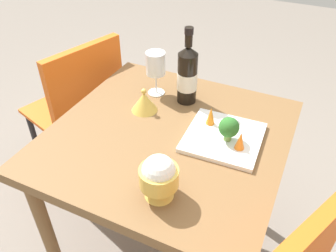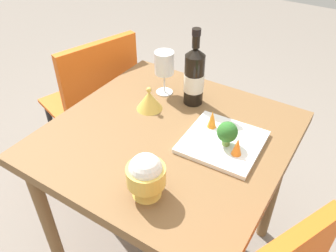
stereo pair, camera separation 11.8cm
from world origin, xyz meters
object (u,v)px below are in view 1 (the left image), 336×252
at_px(wine_bottle, 187,75).
at_px(wine_glass, 156,65).
at_px(rice_bowl_lid, 144,102).
at_px(carrot_garnish_left, 240,141).
at_px(carrot_garnish_right, 211,116).
at_px(broccoli_floret, 229,128).
at_px(rice_bowl, 159,177).
at_px(serving_plate, 223,137).
at_px(chair_near_window, 81,103).

xyz_separation_m(wine_bottle, wine_glass, (0.13, 0.00, 0.01)).
distance_m(rice_bowl_lid, carrot_garnish_left, 0.40).
bearing_deg(carrot_garnish_right, broccoli_floret, 144.12).
bearing_deg(rice_bowl, broccoli_floret, -109.27).
xyz_separation_m(serving_plate, carrot_garnish_right, (0.07, -0.04, 0.04)).
bearing_deg(chair_near_window, rice_bowl_lid, -92.87).
bearing_deg(carrot_garnish_left, wine_glass, -26.98).
height_order(broccoli_floret, carrot_garnish_right, broccoli_floret).
distance_m(wine_glass, broccoli_floret, 0.41).
xyz_separation_m(chair_near_window, serving_plate, (-0.78, 0.21, 0.21)).
relative_size(rice_bowl, carrot_garnish_right, 2.16).
distance_m(wine_bottle, rice_bowl_lid, 0.19).
xyz_separation_m(chair_near_window, carrot_garnish_right, (-0.72, 0.16, 0.25)).
height_order(wine_bottle, rice_bowl_lid, wine_bottle).
distance_m(wine_bottle, carrot_garnish_left, 0.35).
relative_size(wine_bottle, rice_bowl, 2.12).
distance_m(chair_near_window, broccoli_floret, 0.87).
bearing_deg(rice_bowl_lid, carrot_garnish_left, 168.54).
bearing_deg(broccoli_floret, rice_bowl_lid, -8.91).
xyz_separation_m(wine_bottle, rice_bowl_lid, (0.12, 0.13, -0.08)).
distance_m(chair_near_window, serving_plate, 0.84).
bearing_deg(carrot_garnish_right, wine_bottle, -40.66).
xyz_separation_m(rice_bowl, serving_plate, (-0.09, -0.31, -0.07)).
bearing_deg(wine_bottle, serving_plate, 141.11).
height_order(wine_bottle, carrot_garnish_right, wine_bottle).
bearing_deg(carrot_garnish_left, carrot_garnish_right, -33.18).
bearing_deg(broccoli_floret, carrot_garnish_right, -35.88).
bearing_deg(serving_plate, rice_bowl_lid, -6.86).
bearing_deg(rice_bowl_lid, serving_plate, 173.14).
relative_size(wine_glass, rice_bowl, 1.26).
bearing_deg(wine_glass, rice_bowl_lid, 96.58).
relative_size(wine_glass, carrot_garnish_right, 2.72).
bearing_deg(rice_bowl, carrot_garnish_left, -119.04).
height_order(wine_glass, carrot_garnish_left, wine_glass).
bearing_deg(wine_glass, broccoli_floret, 153.16).
bearing_deg(wine_bottle, carrot_garnish_right, 139.34).
relative_size(wine_bottle, broccoli_floret, 3.50).
bearing_deg(carrot_garnish_right, serving_plate, 145.30).
height_order(wine_glass, rice_bowl_lid, wine_glass).
height_order(wine_glass, serving_plate, wine_glass).
relative_size(chair_near_window, serving_plate, 3.27).
bearing_deg(rice_bowl, wine_glass, -62.25).
xyz_separation_m(chair_near_window, rice_bowl_lid, (-0.46, 0.17, 0.24)).
relative_size(rice_bowl, broccoli_floret, 1.65).
bearing_deg(rice_bowl, serving_plate, -105.52).
height_order(rice_bowl, broccoli_floret, rice_bowl).
relative_size(serving_plate, broccoli_floret, 3.03).
height_order(rice_bowl, rice_bowl_lid, rice_bowl).
height_order(wine_bottle, broccoli_floret, wine_bottle).
bearing_deg(rice_bowl_lid, wine_bottle, -132.79).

